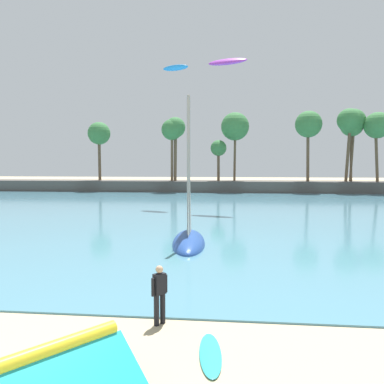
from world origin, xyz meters
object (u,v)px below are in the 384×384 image
person_at_waterline (160,293)px  kite_aloft_high_over_bay (227,62)px  surfboard (210,354)px  sailboat_near_shore (189,229)px  kite_aloft_low_near_shore (175,68)px  folded_kite (23,376)px

person_at_waterline → kite_aloft_high_over_bay: 30.08m
surfboard → sailboat_near_shore: size_ratio=0.24×
person_at_waterline → kite_aloft_high_over_bay: (1.57, 26.89, 13.39)m
sailboat_near_shore → kite_aloft_low_near_shore: kite_aloft_low_near_shore is taller
kite_aloft_high_over_bay → surfboard: bearing=106.2°
surfboard → folded_kite: bearing=-56.9°
kite_aloft_low_near_shore → kite_aloft_high_over_bay: bearing=-4.3°
kite_aloft_low_near_shore → sailboat_near_shore: bearing=-57.2°
person_at_waterline → kite_aloft_low_near_shore: (-3.87, 29.61, 13.64)m
kite_aloft_low_near_shore → folded_kite: bearing=-63.9°
folded_kite → kite_aloft_low_near_shore: kite_aloft_low_near_shore is taller
person_at_waterline → kite_aloft_high_over_bay: size_ratio=0.43×
sailboat_near_shore → kite_aloft_high_over_bay: kite_aloft_high_over_bay is taller
sailboat_near_shore → kite_aloft_high_over_bay: 21.29m
folded_kite → surfboard: folded_kite is taller
sailboat_near_shore → kite_aloft_low_near_shore: size_ratio=2.91×
person_at_waterline → kite_aloft_low_near_shore: kite_aloft_low_near_shore is taller
surfboard → kite_aloft_high_over_bay: 31.83m
surfboard → kite_aloft_high_over_bay: size_ratio=0.54×
sailboat_near_shore → kite_aloft_high_over_bay: (1.92, 16.39, 13.44)m
person_at_waterline → sailboat_near_shore: 10.50m
person_at_waterline → surfboard: size_ratio=0.79×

